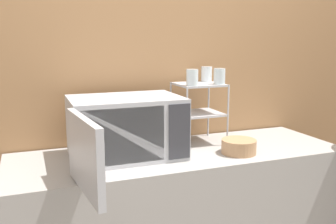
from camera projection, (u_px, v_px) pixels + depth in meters
wall_back at (159, 72)px, 2.31m from camera, size 8.00×0.06×2.60m
microwave at (124, 128)px, 1.94m from camera, size 0.60×0.84×0.32m
dish_rack at (199, 100)px, 2.21m from camera, size 0.27×0.26×0.36m
glass_front_left at (192, 77)px, 2.08m from camera, size 0.07×0.07×0.09m
glass_back_right at (207, 74)px, 2.29m from camera, size 0.07×0.07×0.09m
glass_front_right at (219, 76)px, 2.15m from camera, size 0.07×0.07×0.09m
bowl at (239, 147)px, 2.03m from camera, size 0.19×0.19×0.08m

